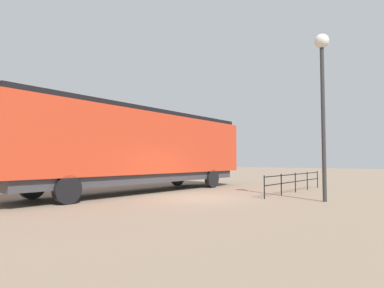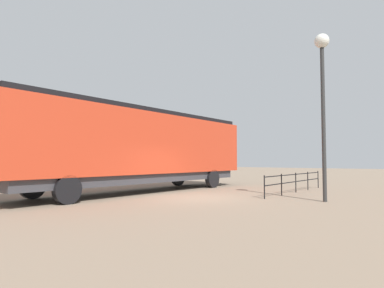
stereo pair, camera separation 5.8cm
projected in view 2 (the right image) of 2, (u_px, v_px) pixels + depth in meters
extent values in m
plane|color=#84705B|center=(196.00, 198.00, 14.47)|extent=(120.00, 120.00, 0.00)
cube|color=red|center=(138.00, 144.00, 16.98)|extent=(3.08, 15.01, 3.04)
cube|color=black|center=(209.00, 154.00, 21.94)|extent=(2.96, 2.25, 2.13)
cube|color=black|center=(138.00, 113.00, 17.06)|extent=(2.78, 14.41, 0.24)
cube|color=#38383D|center=(138.00, 177.00, 16.89)|extent=(2.78, 13.81, 0.45)
cylinder|color=black|center=(178.00, 177.00, 21.50)|extent=(0.30, 1.10, 1.10)
cylinder|color=black|center=(212.00, 179.00, 19.77)|extent=(0.30, 1.10, 1.10)
cylinder|color=black|center=(32.00, 186.00, 13.99)|extent=(0.30, 1.10, 1.10)
cylinder|color=black|center=(67.00, 190.00, 12.26)|extent=(0.30, 1.10, 1.10)
cylinder|color=#2D2D2D|center=(323.00, 122.00, 13.16)|extent=(0.16, 0.16, 6.41)
sphere|color=silver|center=(322.00, 41.00, 13.34)|extent=(0.59, 0.59, 0.59)
cube|color=black|center=(296.00, 174.00, 16.84)|extent=(0.04, 7.30, 0.04)
cube|color=black|center=(296.00, 182.00, 16.82)|extent=(0.04, 7.30, 0.04)
cylinder|color=black|center=(264.00, 187.00, 13.96)|extent=(0.05, 0.05, 1.02)
cylinder|color=black|center=(282.00, 185.00, 15.39)|extent=(0.05, 0.05, 1.02)
cylinder|color=black|center=(296.00, 183.00, 16.81)|extent=(0.05, 0.05, 1.02)
cylinder|color=black|center=(308.00, 181.00, 18.24)|extent=(0.05, 0.05, 1.02)
cylinder|color=black|center=(318.00, 179.00, 19.67)|extent=(0.05, 0.05, 1.02)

